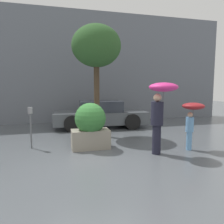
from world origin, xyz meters
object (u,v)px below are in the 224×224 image
object	(u,v)px
person_child	(192,114)
street_tree	(96,47)
parked_car_near	(101,115)
planter_box	(90,125)
person_adult	(160,103)
parking_meter	(30,119)

from	to	relation	value
person_child	street_tree	distance (m)	4.29
parked_car_near	street_tree	xyz separation A→B (m)	(-0.50, -1.68, 2.83)
planter_box	person_adult	size ratio (longest dim) A/B	0.70
street_tree	parking_meter	size ratio (longest dim) A/B	3.29
person_child	street_tree	size ratio (longest dim) A/B	0.34
person_child	parking_meter	xyz separation A→B (m)	(-4.76, 1.40, -0.18)
parked_car_near	street_tree	distance (m)	3.33
person_adult	person_child	distance (m)	1.21
person_child	parking_meter	size ratio (longest dim) A/B	1.12
parked_car_near	person_child	bearing A→B (deg)	-152.33
parked_car_near	street_tree	size ratio (longest dim) A/B	1.04
person_child	street_tree	world-z (taller)	street_tree
person_child	planter_box	bearing A→B (deg)	158.98
person_child	street_tree	xyz separation A→B (m)	(-2.42, 2.70, 2.31)
planter_box	parking_meter	distance (m)	1.87
person_child	parking_meter	distance (m)	4.96
parked_car_near	street_tree	world-z (taller)	street_tree
person_adult	parked_car_near	world-z (taller)	person_adult
planter_box	person_child	distance (m)	3.13
person_adult	parked_car_near	distance (m)	4.69
planter_box	street_tree	distance (m)	3.26
parked_car_near	parking_meter	bearing A→B (deg)	140.33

